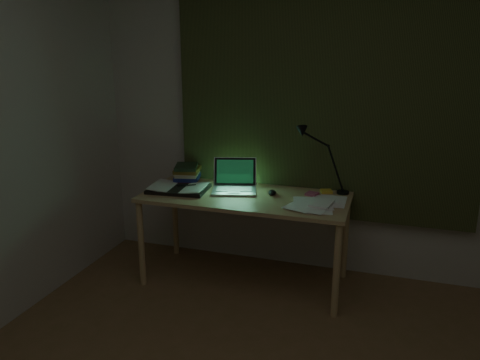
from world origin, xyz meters
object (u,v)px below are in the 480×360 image
(laptop, at_px, (234,177))
(desk_lamp, at_px, (345,161))
(book_stack, at_px, (188,173))
(desk, at_px, (245,239))
(loose_papers, at_px, (315,203))
(open_textbook, at_px, (179,188))

(laptop, bearing_deg, desk_lamp, -0.68)
(desk_lamp, bearing_deg, book_stack, -168.52)
(desk, height_order, laptop, laptop)
(loose_papers, distance_m, desk_lamp, 0.41)
(desk, height_order, open_textbook, open_textbook)
(desk, height_order, book_stack, book_stack)
(desk, xyz_separation_m, laptop, (-0.10, 0.05, 0.45))
(open_textbook, height_order, desk_lamp, desk_lamp)
(open_textbook, distance_m, loose_papers, 1.01)
(laptop, distance_m, loose_papers, 0.63)
(book_stack, distance_m, loose_papers, 1.07)
(laptop, bearing_deg, loose_papers, -24.25)
(laptop, bearing_deg, book_stack, 146.42)
(open_textbook, bearing_deg, desk_lamp, 8.88)
(desk, distance_m, laptop, 0.47)
(laptop, relative_size, loose_papers, 1.13)
(desk, relative_size, loose_papers, 4.62)
(laptop, distance_m, open_textbook, 0.43)
(desk, bearing_deg, desk_lamp, 21.25)
(desk_lamp, bearing_deg, laptop, -156.66)
(book_stack, bearing_deg, loose_papers, -12.54)
(laptop, distance_m, book_stack, 0.45)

